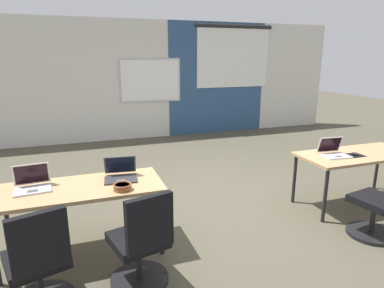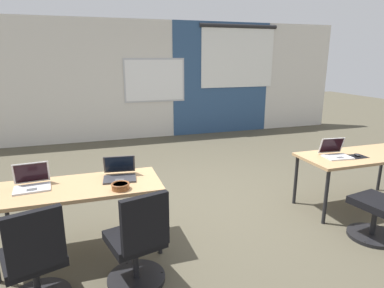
% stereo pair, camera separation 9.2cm
% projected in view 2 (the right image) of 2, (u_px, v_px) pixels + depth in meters
% --- Properties ---
extents(ground_plane, '(24.00, 24.00, 0.00)m').
position_uv_depth(ground_plane, '(218.00, 204.00, 4.52)').
color(ground_plane, '#4C4738').
extents(back_wall_assembly, '(10.00, 0.27, 2.80)m').
position_uv_depth(back_wall_assembly, '(156.00, 80.00, 8.03)').
color(back_wall_assembly, silver).
rests_on(back_wall_assembly, ground).
extents(desk_near_left, '(1.60, 0.70, 0.72)m').
position_uv_depth(desk_near_left, '(80.00, 191.00, 3.27)').
color(desk_near_left, tan).
rests_on(desk_near_left, ground).
extents(desk_near_right, '(1.60, 0.70, 0.72)m').
position_uv_depth(desk_near_right, '(360.00, 159.00, 4.31)').
color(desk_near_right, tan).
rests_on(desk_near_right, ground).
extents(laptop_near_left_end, '(0.35, 0.31, 0.23)m').
position_uv_depth(laptop_near_left_end, '(32.00, 183.00, 3.20)').
color(laptop_near_left_end, silver).
rests_on(laptop_near_left_end, desk_near_left).
extents(chair_near_left_end, '(0.55, 0.60, 0.92)m').
position_uv_depth(chair_near_left_end, '(36.00, 266.00, 2.56)').
color(chair_near_left_end, black).
rests_on(chair_near_left_end, ground).
extents(laptop_near_right_inner, '(0.36, 0.33, 0.23)m').
position_uv_depth(laptop_near_right_inner, '(335.00, 153.00, 4.19)').
color(laptop_near_right_inner, silver).
rests_on(laptop_near_right_inner, desk_near_right).
extents(mousepad_near_right_inner, '(0.22, 0.19, 0.00)m').
position_uv_depth(mousepad_near_right_inner, '(357.00, 156.00, 4.21)').
color(mousepad_near_right_inner, black).
rests_on(mousepad_near_right_inner, desk_near_right).
extents(mouse_near_right_inner, '(0.06, 0.10, 0.03)m').
position_uv_depth(mouse_near_right_inner, '(357.00, 155.00, 4.20)').
color(mouse_near_right_inner, black).
rests_on(mouse_near_right_inner, mousepad_near_right_inner).
extents(chair_near_right_inner, '(0.52, 0.57, 0.92)m').
position_uv_depth(chair_near_right_inner, '(382.00, 209.00, 3.53)').
color(chair_near_right_inner, black).
rests_on(chair_near_right_inner, ground).
extents(laptop_near_left_inner, '(0.37, 0.36, 0.22)m').
position_uv_depth(laptop_near_left_inner, '(120.00, 174.00, 3.46)').
color(laptop_near_left_inner, '#333338').
rests_on(laptop_near_left_inner, desk_near_left).
extents(chair_near_left_inner, '(0.54, 0.59, 0.92)m').
position_uv_depth(chair_near_left_inner, '(138.00, 247.00, 2.82)').
color(chair_near_left_inner, black).
rests_on(chair_near_left_inner, ground).
extents(snack_bowl, '(0.18, 0.18, 0.06)m').
position_uv_depth(snack_bowl, '(120.00, 186.00, 3.16)').
color(snack_bowl, brown).
rests_on(snack_bowl, desk_near_left).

